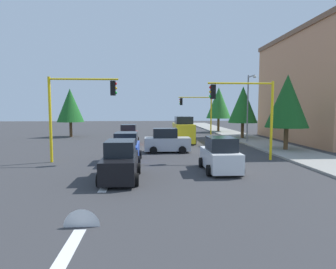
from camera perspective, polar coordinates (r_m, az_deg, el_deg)
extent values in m
plane|color=#353538|center=(25.89, -1.49, -2.84)|extent=(120.00, 120.00, 0.00)
cube|color=gray|center=(32.88, 16.79, -1.24)|extent=(80.00, 4.00, 0.15)
cube|color=silver|center=(13.95, -12.18, -9.82)|extent=(2.20, 0.36, 0.01)
cone|color=silver|center=(15.20, -11.44, -8.57)|extent=(0.01, 1.10, 1.10)
cube|color=silver|center=(8.40, -18.67, -20.23)|extent=(2.20, 0.36, 0.01)
cone|color=silver|center=(9.56, -16.56, -16.98)|extent=(0.01, 1.10, 1.10)
cube|color=tan|center=(36.61, 28.76, 7.66)|extent=(16.75, 9.00, 11.23)
cube|color=brown|center=(37.40, 29.16, 16.65)|extent=(17.05, 9.30, 0.50)
cylinder|color=yellow|center=(20.71, -22.10, 2.66)|extent=(0.18, 0.18, 5.66)
cylinder|color=yellow|center=(20.19, -16.19, 10.39)|extent=(0.12, 4.50, 0.12)
cube|color=black|center=(19.83, -10.75, 8.92)|extent=(0.36, 0.32, 0.96)
sphere|color=red|center=(19.83, -10.24, 9.80)|extent=(0.18, 0.18, 0.18)
sphere|color=yellow|center=(19.80, -10.22, 8.94)|extent=(0.18, 0.18, 0.18)
sphere|color=green|center=(19.79, -10.21, 8.07)|extent=(0.18, 0.18, 0.18)
cylinder|color=yellow|center=(40.53, 8.44, 3.70)|extent=(0.18, 0.18, 5.27)
cylinder|color=yellow|center=(40.14, 5.32, 7.27)|extent=(0.12, 4.50, 0.12)
cube|color=black|center=(39.87, 2.61, 6.47)|extent=(0.36, 0.32, 0.96)
sphere|color=red|center=(39.86, 2.36, 6.90)|extent=(0.18, 0.18, 0.18)
sphere|color=yellow|center=(39.85, 2.35, 6.47)|extent=(0.18, 0.18, 0.18)
sphere|color=green|center=(39.85, 2.35, 6.04)|extent=(0.18, 0.18, 0.18)
cylinder|color=yellow|center=(21.38, 19.66, 2.51)|extent=(0.18, 0.18, 5.44)
cylinder|color=yellow|center=(20.65, 14.05, 9.71)|extent=(0.12, 4.50, 0.12)
cube|color=black|center=(20.12, 8.82, 8.27)|extent=(0.36, 0.32, 0.96)
sphere|color=red|center=(20.11, 8.33, 9.14)|extent=(0.18, 0.18, 0.18)
sphere|color=yellow|center=(20.09, 8.32, 8.29)|extent=(0.18, 0.18, 0.18)
sphere|color=green|center=(20.07, 8.31, 7.43)|extent=(0.18, 0.18, 0.18)
cylinder|color=slate|center=(31.31, 15.35, 4.77)|extent=(0.14, 0.14, 7.00)
cylinder|color=slate|center=(30.63, 16.05, 10.94)|extent=(1.80, 0.10, 0.10)
ellipsoid|color=silver|center=(29.78, 16.63, 10.81)|extent=(0.56, 0.28, 0.20)
cylinder|color=brown|center=(35.45, 14.39, 0.86)|extent=(0.36, 0.36, 2.13)
cone|color=#1E6023|center=(35.36, 14.50, 5.70)|extent=(3.40, 3.40, 4.25)
cylinder|color=brown|center=(39.03, -18.53, 1.11)|extent=(0.36, 0.36, 2.10)
cone|color=#1E6023|center=(38.96, -18.65, 5.45)|extent=(3.36, 3.36, 4.20)
cylinder|color=brown|center=(26.36, 22.13, -0.67)|extent=(0.36, 0.36, 2.20)
cone|color=#19511E|center=(26.26, 22.36, 6.08)|extent=(3.52, 3.52, 4.40)
cylinder|color=brown|center=(44.92, 9.86, 1.93)|extent=(0.36, 0.36, 2.33)
cone|color=#28752D|center=(44.87, 9.92, 6.14)|extent=(3.73, 3.73, 4.66)
cube|color=yellow|center=(30.34, 3.01, 0.38)|extent=(4.80, 1.90, 1.85)
cube|color=black|center=(30.02, 3.08, 2.83)|extent=(2.50, 1.67, 0.76)
cylinder|color=black|center=(31.79, 0.89, -0.82)|extent=(0.60, 0.20, 0.60)
cylinder|color=black|center=(32.01, 4.50, -0.80)|extent=(0.60, 0.20, 0.60)
cylinder|color=black|center=(28.84, 1.35, -1.43)|extent=(0.60, 0.20, 0.60)
cylinder|color=black|center=(29.08, 5.32, -1.40)|extent=(0.60, 0.20, 0.60)
cube|color=blue|center=(19.74, -8.20, -3.35)|extent=(4.04, 1.66, 1.05)
cube|color=black|center=(19.83, -8.19, -0.68)|extent=(2.10, 1.46, 0.76)
cylinder|color=black|center=(18.52, -5.74, -5.11)|extent=(0.60, 0.20, 0.60)
cylinder|color=black|center=(18.67, -11.23, -5.09)|extent=(0.60, 0.20, 0.60)
cylinder|color=black|center=(20.98, -5.48, -3.90)|extent=(0.60, 0.20, 0.60)
cylinder|color=black|center=(21.12, -10.33, -3.90)|extent=(0.60, 0.20, 0.60)
cube|color=#B2B5BA|center=(23.84, -0.15, -1.85)|extent=(1.69, 3.71, 1.05)
cube|color=black|center=(23.74, -0.59, 0.31)|extent=(1.48, 1.93, 0.76)
cylinder|color=black|center=(24.88, 2.38, -2.47)|extent=(0.20, 0.60, 0.60)
cylinder|color=black|center=(23.10, 2.84, -3.06)|extent=(0.20, 0.60, 0.60)
cylinder|color=black|center=(24.75, -2.93, -2.51)|extent=(0.20, 0.60, 0.60)
cylinder|color=black|center=(22.96, -2.88, -3.11)|extent=(0.20, 0.60, 0.60)
cube|color=white|center=(16.89, 10.18, -4.80)|extent=(3.76, 1.66, 1.05)
cube|color=black|center=(16.58, 10.38, -1.83)|extent=(1.96, 1.46, 0.76)
cylinder|color=black|center=(17.90, 6.49, -5.46)|extent=(0.60, 0.20, 0.60)
cylinder|color=black|center=(18.29, 12.00, -5.32)|extent=(0.60, 0.20, 0.60)
cylinder|color=black|center=(15.66, 7.99, -7.01)|extent=(0.60, 0.20, 0.60)
cylinder|color=black|center=(16.10, 14.24, -6.78)|extent=(0.60, 0.20, 0.60)
cube|color=red|center=(29.70, -7.73, -0.53)|extent=(3.67, 1.66, 1.05)
cube|color=black|center=(29.81, -7.73, 1.24)|extent=(1.91, 1.46, 0.76)
cylinder|color=black|center=(28.56, -6.10, -1.52)|extent=(0.60, 0.20, 0.60)
cylinder|color=black|center=(28.69, -9.67, -1.54)|extent=(0.60, 0.20, 0.60)
cylinder|color=black|center=(30.82, -5.92, -1.04)|extent=(0.60, 0.20, 0.60)
cylinder|color=black|center=(30.94, -9.22, -1.05)|extent=(0.60, 0.20, 0.60)
cube|color=black|center=(14.84, -9.32, -6.16)|extent=(4.07, 1.60, 1.05)
cube|color=black|center=(14.89, -9.29, -2.59)|extent=(2.11, 1.41, 0.76)
cylinder|color=black|center=(13.64, -6.19, -8.80)|extent=(0.60, 0.20, 0.60)
cylinder|color=black|center=(13.82, -13.42, -8.72)|extent=(0.60, 0.20, 0.60)
cylinder|color=black|center=(16.09, -5.78, -6.65)|extent=(0.60, 0.20, 0.60)
cylinder|color=black|center=(16.25, -11.90, -6.62)|extent=(0.60, 0.20, 0.60)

